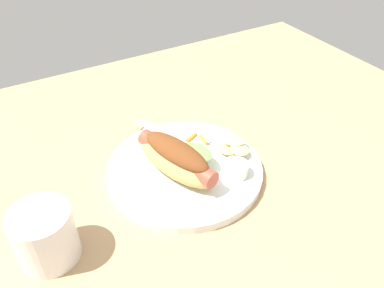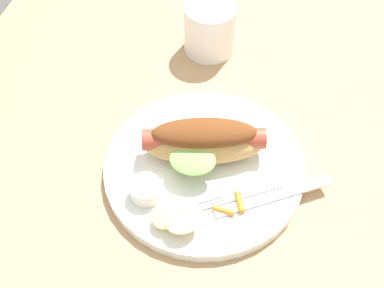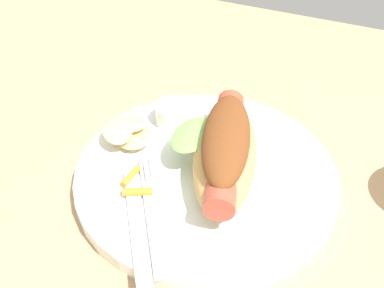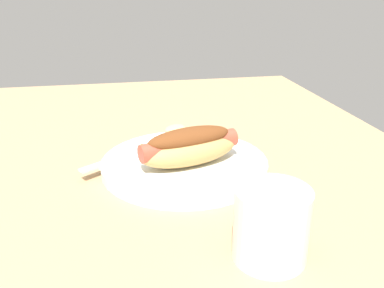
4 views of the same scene
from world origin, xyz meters
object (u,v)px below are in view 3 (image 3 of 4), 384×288
object	(u,v)px
hot_dog	(225,149)
sauce_ramekin	(173,113)
fork	(152,215)
chips_pile	(130,132)
knife	(134,229)
carrot_garnish	(135,186)
plate	(206,176)

from	to	relation	value
hot_dog	sauce_ramekin	world-z (taller)	hot_dog
hot_dog	fork	world-z (taller)	hot_dog
hot_dog	chips_pile	xyz separation A→B (cm)	(11.24, -0.62, -1.96)
hot_dog	knife	size ratio (longest dim) A/B	1.09
knife	carrot_garnish	world-z (taller)	carrot_garnish
sauce_ramekin	fork	world-z (taller)	sauce_ramekin
fork	knife	size ratio (longest dim) A/B	0.79
knife	hot_dog	bearing A→B (deg)	-58.85
plate	carrot_garnish	xyz separation A→B (cm)	(5.45, 5.21, 1.21)
chips_pile	hot_dog	bearing A→B (deg)	176.84
knife	chips_pile	world-z (taller)	chips_pile
plate	hot_dog	bearing A→B (deg)	-162.93
chips_pile	carrot_garnish	bearing A→B (deg)	122.48
chips_pile	carrot_garnish	distance (cm)	7.57
plate	knife	distance (cm)	10.30
sauce_ramekin	knife	bearing A→B (deg)	102.52
sauce_ramekin	fork	bearing A→B (deg)	107.41
carrot_garnish	chips_pile	bearing A→B (deg)	-57.52
fork	chips_pile	distance (cm)	11.53
plate	fork	bearing A→B (deg)	73.92
hot_dog	sauce_ramekin	distance (cm)	10.14
hot_dog	fork	distance (cm)	9.61
plate	knife	xyz separation A→B (cm)	(3.04, 9.79, 0.98)
hot_dog	carrot_garnish	size ratio (longest dim) A/B	4.24
plate	knife	world-z (taller)	knife
sauce_ramekin	chips_pile	size ratio (longest dim) A/B	0.57
hot_dog	carrot_garnish	world-z (taller)	hot_dog
carrot_garnish	knife	bearing A→B (deg)	117.79
sauce_ramekin	knife	xyz separation A→B (cm)	(-3.52, 15.84, -0.96)
fork	knife	distance (cm)	2.20
sauce_ramekin	chips_pile	distance (cm)	5.72
hot_dog	knife	world-z (taller)	hot_dog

